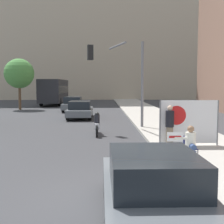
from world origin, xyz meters
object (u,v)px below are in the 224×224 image
object	(u,v)px
seated_protester	(190,143)
parked_car_curbside	(153,187)
car_on_road_nearest	(80,110)
traffic_light_pole	(122,69)
city_bus_on_road	(54,90)
street_tree_midblock	(19,74)
car_on_road_midblock	(73,104)
jogger_on_sidewalk	(170,126)
motorcycle_on_road	(97,125)
protest_banner	(189,122)

from	to	relation	value
seated_protester	parked_car_curbside	distance (m)	4.50
seated_protester	car_on_road_nearest	bearing A→B (deg)	119.46
seated_protester	traffic_light_pole	world-z (taller)	traffic_light_pole
parked_car_curbside	traffic_light_pole	bearing A→B (deg)	89.03
traffic_light_pole	city_bus_on_road	distance (m)	24.61
parked_car_curbside	street_tree_midblock	distance (m)	29.34
car_on_road_nearest	street_tree_midblock	world-z (taller)	street_tree_midblock
car_on_road_midblock	traffic_light_pole	bearing A→B (deg)	-72.68
jogger_on_sidewalk	car_on_road_nearest	xyz separation A→B (m)	(-4.42, 12.28, -0.32)
city_bus_on_road	street_tree_midblock	bearing A→B (deg)	-106.55
city_bus_on_road	motorcycle_on_road	size ratio (longest dim) A/B	5.14
seated_protester	motorcycle_on_road	world-z (taller)	seated_protester
parked_car_curbside	jogger_on_sidewalk	bearing A→B (deg)	74.88
traffic_light_pole	city_bus_on_road	xyz separation A→B (m)	(-7.43, 23.40, -1.70)
car_on_road_nearest	traffic_light_pole	bearing A→B (deg)	-65.78
protest_banner	city_bus_on_road	size ratio (longest dim) A/B	0.23
city_bus_on_road	traffic_light_pole	bearing A→B (deg)	-72.39
jogger_on_sidewalk	protest_banner	distance (m)	0.93
seated_protester	city_bus_on_road	world-z (taller)	city_bus_on_road
protest_banner	street_tree_midblock	xyz separation A→B (m)	(-12.25, 20.76, 2.67)
traffic_light_pole	parked_car_curbside	distance (m)	12.65
motorcycle_on_road	protest_banner	bearing A→B (deg)	-44.38
city_bus_on_road	motorcycle_on_road	world-z (taller)	city_bus_on_road
traffic_light_pole	street_tree_midblock	xyz separation A→B (m)	(-9.86, 15.22, 0.22)
seated_protester	traffic_light_pole	size ratio (longest dim) A/B	0.24
seated_protester	protest_banner	xyz separation A→B (m)	(0.69, 2.70, 0.36)
car_on_road_nearest	city_bus_on_road	xyz separation A→B (m)	(-4.54, 16.99, 1.20)
protest_banner	seated_protester	bearing A→B (deg)	-104.32
protest_banner	traffic_light_pole	xyz separation A→B (m)	(-2.39, 5.54, 2.45)
street_tree_midblock	jogger_on_sidewalk	bearing A→B (deg)	-61.62
motorcycle_on_road	street_tree_midblock	size ratio (longest dim) A/B	0.38
seated_protester	car_on_road_midblock	xyz separation A→B (m)	(-5.74, 21.19, -0.05)
protest_banner	street_tree_midblock	bearing A→B (deg)	120.54
traffic_light_pole	motorcycle_on_road	size ratio (longest dim) A/B	2.43
seated_protester	parked_car_curbside	xyz separation A→B (m)	(-1.90, -4.07, -0.08)
protest_banner	traffic_light_pole	world-z (taller)	traffic_light_pole
street_tree_midblock	parked_car_curbside	bearing A→B (deg)	-70.68
traffic_light_pole	car_on_road_nearest	world-z (taller)	traffic_light_pole
seated_protester	car_on_road_nearest	distance (m)	15.36
traffic_light_pole	car_on_road_midblock	size ratio (longest dim) A/B	1.09
traffic_light_pole	city_bus_on_road	size ratio (longest dim) A/B	0.47
protest_banner	car_on_road_midblock	world-z (taller)	protest_banner
jogger_on_sidewalk	traffic_light_pole	world-z (taller)	traffic_light_pole
parked_car_curbside	car_on_road_nearest	world-z (taller)	parked_car_curbside
car_on_road_midblock	seated_protester	bearing A→B (deg)	-74.85
jogger_on_sidewalk	parked_car_curbside	world-z (taller)	jogger_on_sidewalk
protest_banner	street_tree_midblock	distance (m)	24.25
motorcycle_on_road	seated_protester	bearing A→B (deg)	-64.10
jogger_on_sidewalk	seated_protester	bearing A→B (deg)	90.51
city_bus_on_road	motorcycle_on_road	bearing A→B (deg)	-76.61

